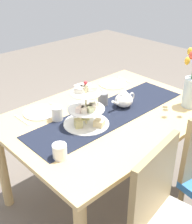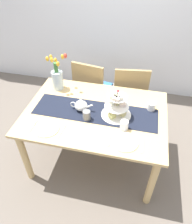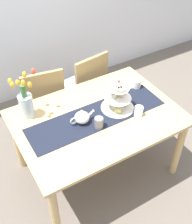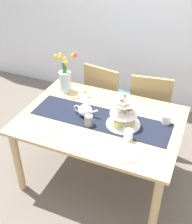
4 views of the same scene
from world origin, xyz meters
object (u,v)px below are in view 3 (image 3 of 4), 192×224
mug_grey (99,122)px  fork_right (139,131)px  chair_right (86,85)px  mug_white_text (139,111)px  chair_left (44,99)px  tiered_cake_stand (118,99)px  dinner_plate_right (153,124)px  cream_jug (137,84)px  knife_left (93,152)px  teapot (82,117)px  tulip_vase (26,102)px  knife_right (166,119)px  fork_left (59,167)px  dinner_plate_left (76,159)px  dining_table (97,125)px

mug_grey → fork_right: bearing=-39.2°
chair_right → fork_right: (-0.08, -1.07, 0.23)m
chair_right → mug_white_text: (0.03, -0.91, 0.28)m
chair_left → tiered_cake_stand: size_ratio=2.99×
chair_left → dinner_plate_right: chair_left is taller
fork_right → mug_white_text: size_ratio=1.58×
mug_grey → cream_jug: bearing=25.3°
chair_left → fork_right: size_ratio=6.07×
knife_left → fork_right: same height
tiered_cake_stand → knife_left: bearing=-143.2°
teapot → fork_right: 0.49m
tulip_vase → knife_left: 0.73m
cream_jug → knife_right: (-0.06, -0.50, -0.04)m
cream_jug → mug_grey: mug_grey is taller
fork_left → fork_right: same height
fork_left → mug_grey: bearing=24.3°
knife_left → tiered_cake_stand: bearing=36.8°
cream_jug → dinner_plate_right: (-0.20, -0.50, -0.04)m
cream_jug → knife_right: size_ratio=0.50×
knife_left → dinner_plate_left: bearing=180.0°
dinner_plate_left → knife_left: bearing=0.0°
tiered_cake_stand → fork_right: bearing=-91.2°
cream_jug → dining_table: bearing=-163.4°
chair_right → mug_white_text: bearing=-88.4°
mug_white_text → chair_right: bearing=91.6°
cream_jug → mug_white_text: (-0.24, -0.34, 0.01)m
teapot → mug_grey: bearing=-52.9°
fork_right → mug_grey: mug_grey is taller
tulip_vase → mug_white_text: tulip_vase is taller
knife_left → fork_right: bearing=0.0°
cream_jug → knife_left: (-0.79, -0.50, -0.04)m
knife_left → mug_white_text: bearing=16.0°
fork_left → cream_jug: bearing=24.9°
teapot → dinner_plate_right: bearing=-34.0°
chair_left → tiered_cake_stand: 0.92m
knife_left → mug_grey: (0.18, 0.21, 0.05)m
teapot → tulip_vase: 0.50m
chair_left → knife_left: chair_left is taller
fork_right → mug_white_text: 0.20m
tulip_vase → cream_jug: size_ratio=5.19×
tiered_cake_stand → cream_jug: tiered_cake_stand is taller
chair_right → tiered_cake_stand: 0.81m
dinner_plate_left → fork_right: 0.59m
tulip_vase → fork_right: (0.72, -0.66, -0.15)m
dining_table → tiered_cake_stand: size_ratio=4.73×
tulip_vase → fork_left: 0.68m
fork_right → knife_right: bearing=0.0°
tiered_cake_stand → dinner_plate_left: (-0.60, -0.34, -0.10)m
chair_left → fork_right: bearing=-68.1°
teapot → fork_left: bearing=-138.5°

